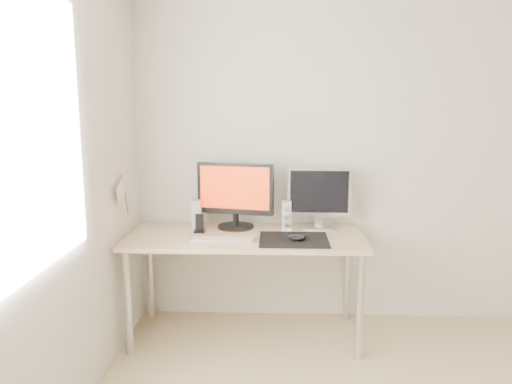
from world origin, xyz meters
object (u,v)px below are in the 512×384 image
object	(u,v)px
speaker_right	(286,216)
keyboard	(222,240)
phone_dock	(200,227)
main_monitor	(235,193)
speaker_left	(197,214)
desk	(245,246)
mouse	(297,238)
second_monitor	(319,195)

from	to	relation	value
speaker_right	keyboard	world-z (taller)	speaker_right
phone_dock	main_monitor	bearing A→B (deg)	27.98
speaker_left	desk	bearing A→B (deg)	-24.34
mouse	speaker_right	size ratio (longest dim) A/B	0.54
mouse	phone_dock	distance (m)	0.69
speaker_left	second_monitor	bearing A→B (deg)	3.62
mouse	speaker_right	bearing A→B (deg)	102.49
second_monitor	speaker_left	xyz separation A→B (m)	(-0.87, -0.05, -0.14)
mouse	speaker_right	distance (m)	0.31
speaker_left	phone_dock	xyz separation A→B (m)	(0.04, -0.11, -0.06)
speaker_left	main_monitor	bearing A→B (deg)	3.97
main_monitor	phone_dock	bearing A→B (deg)	-152.02
speaker_right	phone_dock	world-z (taller)	speaker_right
main_monitor	speaker_right	distance (m)	0.39
main_monitor	keyboard	xyz separation A→B (m)	(-0.06, -0.33, -0.25)
mouse	speaker_left	distance (m)	0.77
desk	main_monitor	bearing A→B (deg)	114.36
mouse	keyboard	distance (m)	0.49
main_monitor	keyboard	bearing A→B (deg)	-100.18
keyboard	mouse	bearing A→B (deg)	1.37
desk	second_monitor	world-z (taller)	second_monitor
second_monitor	speaker_right	size ratio (longest dim) A/B	2.22
speaker_left	phone_dock	world-z (taller)	speaker_left
speaker_left	speaker_right	xyz separation A→B (m)	(0.64, -0.01, 0.00)
second_monitor	main_monitor	bearing A→B (deg)	-176.54
phone_dock	second_monitor	bearing A→B (deg)	11.08
phone_dock	speaker_left	bearing A→B (deg)	107.98
speaker_left	speaker_right	world-z (taller)	same
keyboard	desk	bearing A→B (deg)	47.30
mouse	main_monitor	size ratio (longest dim) A/B	0.20
second_monitor	mouse	bearing A→B (deg)	-115.07
desk	mouse	bearing A→B (deg)	-22.34
speaker_left	speaker_right	distance (m)	0.64
main_monitor	keyboard	distance (m)	0.42
speaker_left	keyboard	world-z (taller)	speaker_left
mouse	phone_dock	bearing A→B (deg)	163.71
keyboard	phone_dock	world-z (taller)	phone_dock
desk	main_monitor	size ratio (longest dim) A/B	2.92
mouse	main_monitor	xyz separation A→B (m)	(-0.43, 0.32, 0.23)
main_monitor	speaker_left	size ratio (longest dim) A/B	2.69
speaker_right	phone_dock	xyz separation A→B (m)	(-0.60, -0.09, -0.06)
mouse	phone_dock	world-z (taller)	phone_dock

